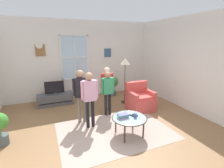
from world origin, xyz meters
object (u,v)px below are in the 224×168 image
object	(u,v)px
remote_near_books	(135,115)
floor_lamp	(125,66)
tv_stand	(56,99)
armchair	(140,100)
television	(54,87)
person_green_shirt	(108,88)
potted_plant_corner	(0,126)
coffee_table	(129,119)
remote_near_cup	(132,115)
potted_plant_by_window	(113,83)
cup	(135,116)
person_red_shirt	(107,84)
book_stack	(123,116)
person_pink_shirt	(90,94)
person_black_shirt	(81,90)

from	to	relation	value
remote_near_books	floor_lamp	size ratio (longest dim) A/B	0.09
tv_stand	armchair	size ratio (longest dim) A/B	1.36
television	remote_near_books	size ratio (longest dim) A/B	4.48
television	person_green_shirt	world-z (taller)	person_green_shirt
tv_stand	potted_plant_corner	world-z (taller)	potted_plant_corner
coffee_table	remote_near_cup	distance (m)	0.12
coffee_table	potted_plant_by_window	xyz separation A→B (m)	(0.80, 2.86, 0.08)
cup	person_green_shirt	distance (m)	1.33
remote_near_cup	person_red_shirt	world-z (taller)	person_red_shirt
coffee_table	book_stack	xyz separation A→B (m)	(-0.14, 0.05, 0.08)
coffee_table	remote_near_books	xyz separation A→B (m)	(0.17, 0.04, 0.04)
person_pink_shirt	television	bearing A→B (deg)	109.60
television	person_red_shirt	bearing A→B (deg)	-36.23
potted_plant_corner	tv_stand	bearing A→B (deg)	57.82
television	floor_lamp	size ratio (longest dim) A/B	0.39
tv_stand	coffee_table	size ratio (longest dim) A/B	1.45
television	person_green_shirt	size ratio (longest dim) A/B	0.48
person_pink_shirt	tv_stand	bearing A→B (deg)	109.57
book_stack	person_pink_shirt	bearing A→B (deg)	131.54
armchair	book_stack	xyz separation A→B (m)	(-1.19, -1.16, 0.17)
television	book_stack	size ratio (longest dim) A/B	2.39
person_pink_shirt	potted_plant_by_window	distance (m)	2.66
remote_near_cup	armchair	bearing A→B (deg)	50.24
remote_near_cup	potted_plant_by_window	size ratio (longest dim) A/B	0.18
coffee_table	potted_plant_by_window	world-z (taller)	potted_plant_by_window
coffee_table	floor_lamp	bearing A→B (deg)	65.86
book_stack	person_pink_shirt	size ratio (longest dim) A/B	0.18
television	person_black_shirt	bearing A→B (deg)	-70.58
person_black_shirt	person_red_shirt	size ratio (longest dim) A/B	1.04
television	coffee_table	xyz separation A→B (m)	(1.43, -2.69, -0.21)
person_pink_shirt	potted_plant_by_window	bearing A→B (deg)	54.38
tv_stand	armchair	distance (m)	2.89
television	remote_near_books	world-z (taller)	television
tv_stand	remote_near_books	distance (m)	3.11
person_black_shirt	potted_plant_corner	world-z (taller)	person_black_shirt
television	potted_plant_by_window	world-z (taller)	television
television	potted_plant_corner	bearing A→B (deg)	-122.22
television	remote_near_books	distance (m)	3.10
armchair	person_pink_shirt	xyz separation A→B (m)	(-1.78, -0.50, 0.57)
person_black_shirt	potted_plant_corner	size ratio (longest dim) A/B	1.99
person_black_shirt	person_pink_shirt	world-z (taller)	person_black_shirt
coffee_table	cup	distance (m)	0.15
television	book_stack	bearing A→B (deg)	-63.88
person_red_shirt	potted_plant_corner	xyz separation A→B (m)	(-2.74, -0.88, -0.43)
potted_plant_by_window	potted_plant_corner	world-z (taller)	potted_plant_by_window
cup	person_green_shirt	size ratio (longest dim) A/B	0.08
armchair	person_pink_shirt	distance (m)	1.93
armchair	coffee_table	world-z (taller)	armchair
remote_near_cup	person_black_shirt	distance (m)	1.47
coffee_table	potted_plant_corner	world-z (taller)	potted_plant_corner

